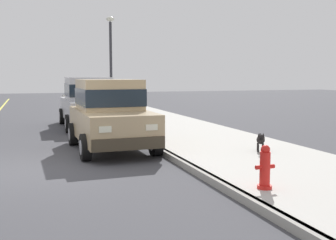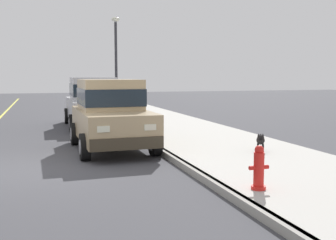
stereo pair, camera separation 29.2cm
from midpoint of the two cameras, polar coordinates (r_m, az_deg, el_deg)
name	(u,v)px [view 2 (the right image)]	position (r m, az deg, el deg)	size (l,w,h in m)	color
ground_plane	(28,169)	(9.20, -18.11, -6.53)	(80.00, 80.00, 0.00)	#424247
curb	(171,157)	(9.66, 1.28, -5.19)	(0.16, 64.00, 0.14)	gray
sidewalk	(240,153)	(10.37, 10.79, -4.52)	(3.60, 64.00, 0.14)	#B7B5AD
car_tan_hatchback	(111,113)	(11.01, -7.22, 0.93)	(2.02, 3.84, 1.88)	tan
car_silver_sedan	(93,101)	(16.13, -9.94, 2.57)	(2.04, 4.60, 1.92)	#BCBCC1
dog_black	(261,140)	(10.13, 13.61, -2.78)	(0.44, 0.68, 0.49)	black
fire_hydrant	(259,169)	(6.84, 13.77, -6.67)	(0.34, 0.24, 0.72)	red
street_lamp	(116,55)	(18.51, -6.83, 9.02)	(0.36, 0.36, 4.42)	#2D2D33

